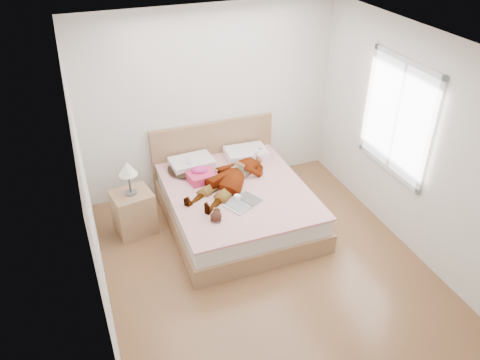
{
  "coord_description": "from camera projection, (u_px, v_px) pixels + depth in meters",
  "views": [
    {
      "loc": [
        -1.74,
        -3.77,
        3.83
      ],
      "look_at": [
        0.0,
        0.85,
        0.7
      ],
      "focal_mm": 35.0,
      "sensor_mm": 36.0,
      "label": 1
    }
  ],
  "objects": [
    {
      "name": "ground",
      "position": [
        265.0,
        266.0,
        5.54
      ],
      "size": [
        4.0,
        4.0,
        0.0
      ],
      "primitive_type": "plane",
      "color": "#55351A",
      "rests_on": "ground"
    },
    {
      "name": "hair",
      "position": [
        183.0,
        169.0,
        6.36
      ],
      "size": [
        0.47,
        0.54,
        0.07
      ],
      "primitive_type": "ellipsoid",
      "rotation": [
        0.0,
        0.0,
        0.13
      ],
      "color": "black",
      "rests_on": "bed"
    },
    {
      "name": "phone",
      "position": [
        188.0,
        160.0,
        6.26
      ],
      "size": [
        0.1,
        0.11,
        0.05
      ],
      "primitive_type": "cube",
      "rotation": [
        0.44,
        0.0,
        0.66
      ],
      "color": "silver",
      "rests_on": "bed"
    },
    {
      "name": "magazine",
      "position": [
        244.0,
        203.0,
        5.74
      ],
      "size": [
        0.54,
        0.47,
        0.03
      ],
      "color": "silver",
      "rests_on": "bed"
    },
    {
      "name": "woman",
      "position": [
        233.0,
        173.0,
        6.13
      ],
      "size": [
        1.67,
        1.49,
        0.23
      ],
      "primitive_type": "imported",
      "rotation": [
        0.0,
        0.0,
        -0.91
      ],
      "color": "white",
      "rests_on": "bed"
    },
    {
      "name": "coffee_mug",
      "position": [
        237.0,
        198.0,
        5.75
      ],
      "size": [
        0.12,
        0.09,
        0.09
      ],
      "color": "white",
      "rests_on": "bed"
    },
    {
      "name": "bed",
      "position": [
        235.0,
        200.0,
        6.21
      ],
      "size": [
        1.8,
        2.08,
        1.0
      ],
      "color": "brown",
      "rests_on": "ground"
    },
    {
      "name": "towel",
      "position": [
        201.0,
        175.0,
        6.15
      ],
      "size": [
        0.4,
        0.34,
        0.19
      ],
      "color": "#D83A6E",
      "rests_on": "bed"
    },
    {
      "name": "room_shell",
      "position": [
        397.0,
        118.0,
        5.5
      ],
      "size": [
        4.0,
        4.0,
        4.0
      ],
      "color": "white",
      "rests_on": "ground"
    },
    {
      "name": "nightstand",
      "position": [
        133.0,
        209.0,
        5.93
      ],
      "size": [
        0.54,
        0.5,
        1.03
      ],
      "color": "brown",
      "rests_on": "ground"
    },
    {
      "name": "plush_toy",
      "position": [
        216.0,
        215.0,
        5.43
      ],
      "size": [
        0.18,
        0.23,
        0.11
      ],
      "color": "black",
      "rests_on": "bed"
    }
  ]
}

